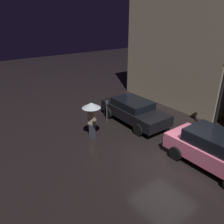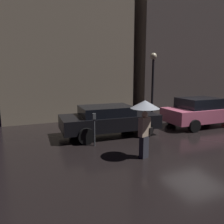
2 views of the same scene
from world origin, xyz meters
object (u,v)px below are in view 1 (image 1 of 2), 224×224
parked_car_pink (215,149)px  street_lamp_near (222,87)px  pedestrian_with_umbrella (92,111)px  parking_meter (107,109)px  parked_car_black (134,110)px

parked_car_pink → street_lamp_near: size_ratio=1.02×
pedestrian_with_umbrella → street_lamp_near: 6.62m
parked_car_pink → parking_meter: size_ratio=3.14×
pedestrian_with_umbrella → street_lamp_near: street_lamp_near is taller
parked_car_pink → pedestrian_with_umbrella: (-5.10, -2.82, 0.74)m
parking_meter → street_lamp_near: street_lamp_near is taller
parked_car_black → pedestrian_with_umbrella: 3.11m
parked_car_pink → parking_meter: 6.37m
street_lamp_near → parked_car_black: bearing=-147.7°
parked_car_pink → street_lamp_near: (-1.44, 2.56, 1.90)m
pedestrian_with_umbrella → parking_meter: 2.26m
parking_meter → pedestrian_with_umbrella: bearing=-56.5°
parked_car_pink → pedestrian_with_umbrella: pedestrian_with_umbrella is taller
parked_car_pink → street_lamp_near: street_lamp_near is taller
parked_car_black → parking_meter: bearing=-130.2°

